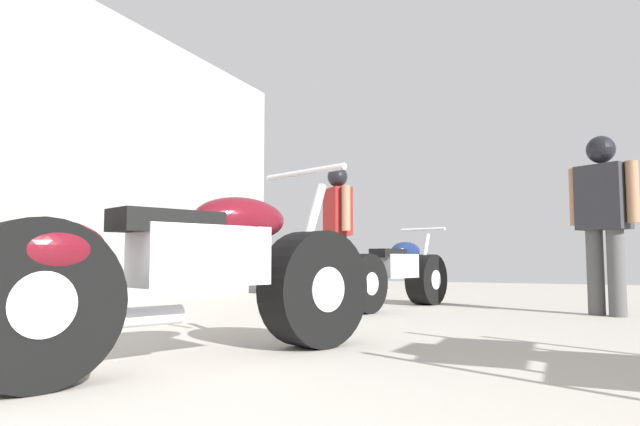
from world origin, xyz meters
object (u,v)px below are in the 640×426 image
at_px(motorcycle_maroon_cruiser, 193,276).
at_px(mechanic_in_blue, 338,219).
at_px(mechanic_with_helmet, 603,207).
at_px(motorcycle_black_naked, 395,275).

height_order(motorcycle_maroon_cruiser, mechanic_in_blue, mechanic_in_blue).
relative_size(motorcycle_maroon_cruiser, mechanic_in_blue, 1.25).
height_order(mechanic_in_blue, mechanic_with_helmet, mechanic_in_blue).
xyz_separation_m(mechanic_in_blue, mechanic_with_helmet, (3.04, -1.04, -0.04)).
xyz_separation_m(motorcycle_black_naked, mechanic_with_helmet, (1.95, 0.09, 0.64)).
distance_m(motorcycle_maroon_cruiser, motorcycle_black_naked, 3.35).
bearing_deg(motorcycle_black_naked, mechanic_with_helmet, 2.70).
distance_m(motorcycle_black_naked, mechanic_with_helmet, 2.06).
distance_m(motorcycle_maroon_cruiser, mechanic_with_helmet, 4.02).
xyz_separation_m(motorcycle_maroon_cruiser, mechanic_with_helmet, (2.00, 3.44, 0.56)).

